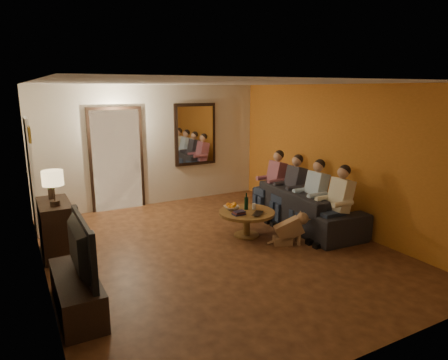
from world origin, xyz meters
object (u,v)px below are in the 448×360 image
tv (73,248)px  sofa (306,207)px  person_b (313,199)px  wine_bottle (246,201)px  person_a (337,207)px  bowl (231,208)px  person_c (292,191)px  dresser (56,228)px  table_lamp (54,188)px  person_d (274,185)px  laptop (261,214)px  tv_stand (77,293)px  dog (289,228)px  coffee_table (247,224)px

tv → sofa: tv is taller
person_b → wine_bottle: 1.21m
person_a → bowl: (-1.37, 1.14, -0.12)m
wine_bottle → person_c: bearing=8.8°
dresser → table_lamp: table_lamp is taller
person_c → person_d: same height
wine_bottle → laptop: (0.05, -0.38, -0.14)m
person_d → tv_stand: bearing=-154.5°
laptop → wine_bottle: bearing=55.3°
tv_stand → person_d: 4.64m
person_d → bowl: 1.52m
person_a → sofa: bearing=83.7°
sofa → person_b: 0.40m
dresser → laptop: bearing=-18.5°
table_lamp → person_b: size_ratio=0.45×
table_lamp → wine_bottle: (3.04, -0.44, -0.50)m
tv → person_c: size_ratio=0.98×
person_c → person_d: bearing=90.0°
sofa → person_c: bearing=22.3°
person_a → laptop: (-1.09, 0.64, -0.14)m
person_b → dog: bearing=-156.6°
dog → wine_bottle: size_ratio=1.81×
table_lamp → bowl: (2.81, -0.32, -0.62)m
dresser → bowl: 2.86m
dresser → laptop: size_ratio=2.86×
coffee_table → wine_bottle: (0.05, 0.10, 0.38)m
dog → bowl: (-0.59, 0.88, 0.20)m
tv → table_lamp: bearing=0.0°
tv → bowl: 3.13m
table_lamp → coffee_table: 3.16m
tv_stand → person_d: bearing=25.5°
dresser → person_a: 4.50m
dog → person_a: bearing=3.7°
table_lamp → person_c: table_lamp is taller
sofa → coffee_table: 1.29m
tv → bowl: tv is taller
person_b → table_lamp: bearing=168.4°
dog → wine_bottle: wine_bottle is taller
table_lamp → bowl: table_lamp is taller
wine_bottle → dresser: bearing=167.8°
laptop → tv_stand: bearing=153.0°
tv → coffee_table: 3.24m
tv_stand → wine_bottle: (3.04, 1.22, 0.39)m
dog → bowl: bearing=146.3°
table_lamp → tv: size_ratio=0.46×
person_b → wine_bottle: (-1.14, 0.42, 0.01)m
dog → wine_bottle: (-0.36, 0.76, 0.32)m
tv → person_a: 4.18m
dresser → bowl: dresser is taller
dresser → coffee_table: (2.99, -0.76, -0.19)m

